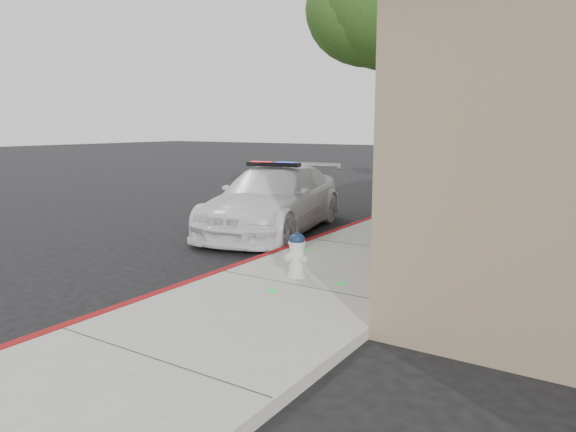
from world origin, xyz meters
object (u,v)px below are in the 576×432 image
(police_car, at_px, (274,199))
(fire_hydrant, at_px, (297,254))
(street_tree_mid, at_px, (407,3))
(street_tree_far, at_px, (495,90))
(street_tree_near, at_px, (398,4))

(police_car, bearing_deg, fire_hydrant, -62.83)
(street_tree_mid, relative_size, street_tree_far, 1.43)
(fire_hydrant, distance_m, street_tree_mid, 7.47)
(police_car, xyz_separation_m, street_tree_near, (2.74, 0.67, 4.28))
(street_tree_far, bearing_deg, police_car, -105.40)
(fire_hydrant, distance_m, street_tree_far, 14.13)
(street_tree_near, height_order, street_tree_far, street_tree_near)
(fire_hydrant, bearing_deg, police_car, 149.22)
(street_tree_near, relative_size, street_tree_far, 1.35)
(street_tree_near, bearing_deg, fire_hydrant, -88.70)
(police_car, distance_m, street_tree_far, 11.04)
(police_car, relative_size, fire_hydrant, 7.91)
(street_tree_mid, bearing_deg, police_car, -138.63)
(fire_hydrant, bearing_deg, street_tree_near, 111.57)
(street_tree_far, bearing_deg, street_tree_mid, -92.90)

